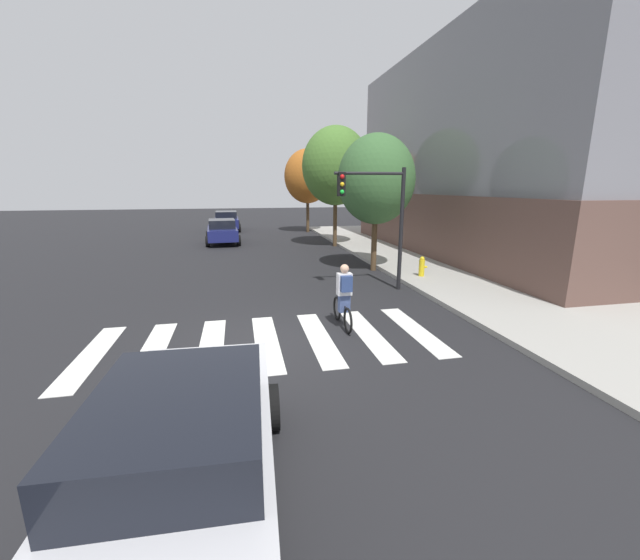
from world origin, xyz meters
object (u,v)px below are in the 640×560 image
(traffic_light_near, at_px, (379,208))
(street_tree_far, at_px, (307,176))
(sedan_far, at_px, (227,221))
(cyclist, at_px, (344,297))
(street_tree_near, at_px, (376,180))
(street_tree_mid, at_px, (336,166))
(sedan_near, at_px, (184,453))
(sedan_mid, at_px, (222,231))
(fire_hydrant, at_px, (422,267))

(traffic_light_near, xyz_separation_m, street_tree_far, (0.84, 18.45, 1.51))
(sedan_far, height_order, cyclist, cyclist)
(street_tree_near, relative_size, street_tree_mid, 0.81)
(sedan_near, bearing_deg, street_tree_mid, 71.41)
(street_tree_far, bearing_deg, sedan_mid, -141.35)
(sedan_far, xyz_separation_m, traffic_light_near, (5.63, -20.76, 2.03))
(cyclist, height_order, street_tree_mid, street_tree_mid)
(sedan_near, xyz_separation_m, traffic_light_near, (5.35, 8.72, 2.04))
(fire_hydrant, distance_m, street_tree_far, 17.77)
(sedan_far, xyz_separation_m, fire_hydrant, (7.92, -19.59, -0.30))
(sedan_mid, distance_m, sedan_far, 7.54)
(sedan_near, distance_m, sedan_mid, 21.94)
(street_tree_mid, bearing_deg, street_tree_near, -90.49)
(street_tree_near, bearing_deg, fire_hydrant, -59.11)
(cyclist, bearing_deg, sedan_mid, 102.23)
(sedan_far, distance_m, street_tree_mid, 12.91)
(sedan_far, bearing_deg, fire_hydrant, -67.99)
(sedan_far, height_order, fire_hydrant, sedan_far)
(sedan_mid, bearing_deg, street_tree_mid, -21.98)
(sedan_far, relative_size, cyclist, 2.74)
(cyclist, relative_size, fire_hydrant, 2.19)
(traffic_light_near, bearing_deg, street_tree_far, 87.40)
(sedan_near, relative_size, fire_hydrant, 6.00)
(fire_hydrant, bearing_deg, traffic_light_near, -152.93)
(fire_hydrant, height_order, street_tree_near, street_tree_near)
(sedan_near, relative_size, street_tree_mid, 0.66)
(fire_hydrant, xyz_separation_m, street_tree_far, (-1.45, 17.29, 3.84))
(sedan_near, xyz_separation_m, street_tree_far, (6.19, 27.18, 3.55))
(sedan_near, xyz_separation_m, sedan_mid, (-0.36, 21.94, -0.02))
(street_tree_near, bearing_deg, cyclist, -115.57)
(sedan_near, relative_size, sedan_mid, 1.03)
(cyclist, height_order, fire_hydrant, cyclist)
(traffic_light_near, bearing_deg, street_tree_mid, 84.00)
(cyclist, bearing_deg, sedan_near, -121.01)
(street_tree_mid, relative_size, street_tree_far, 1.09)
(sedan_far, bearing_deg, sedan_near, -89.46)
(street_tree_far, bearing_deg, traffic_light_near, -92.60)
(sedan_near, xyz_separation_m, sedan_far, (-0.28, 29.48, 0.01))
(sedan_near, relative_size, cyclist, 2.73)
(street_tree_near, height_order, street_tree_mid, street_tree_mid)
(street_tree_mid, xyz_separation_m, street_tree_far, (-0.26, 7.99, -0.38))
(sedan_far, xyz_separation_m, street_tree_near, (6.67, -17.50, 3.03))
(traffic_light_near, xyz_separation_m, street_tree_near, (1.04, 3.26, 1.00))
(fire_hydrant, bearing_deg, street_tree_mid, 97.28)
(sedan_far, bearing_deg, street_tree_mid, -56.82)
(sedan_near, height_order, sedan_far, sedan_far)
(cyclist, xyz_separation_m, street_tree_far, (2.96, 21.81, 3.53))
(fire_hydrant, bearing_deg, cyclist, -134.29)
(traffic_light_near, bearing_deg, sedan_far, 105.17)
(sedan_mid, bearing_deg, cyclist, -77.77)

